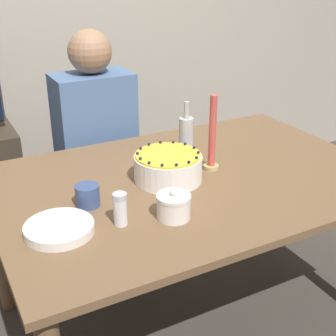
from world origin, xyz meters
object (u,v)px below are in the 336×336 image
(candle, at_px, (212,139))
(bottle, at_px, (186,137))
(cake, at_px, (168,167))
(person_man_blue_shirt, at_px, (97,162))
(sugar_shaker, at_px, (120,209))
(sugar_bowl, at_px, (174,206))

(candle, bearing_deg, bottle, 103.92)
(cake, relative_size, candle, 0.85)
(candle, relative_size, person_man_blue_shirt, 0.26)
(cake, height_order, sugar_shaker, cake)
(sugar_shaker, bearing_deg, bottle, 39.10)
(sugar_shaker, xyz_separation_m, bottle, (0.48, 0.39, 0.04))
(cake, xyz_separation_m, person_man_blue_shirt, (-0.05, 0.72, -0.25))
(cake, bearing_deg, bottle, 42.23)
(cake, relative_size, person_man_blue_shirt, 0.22)
(sugar_bowl, distance_m, candle, 0.45)
(sugar_bowl, height_order, sugar_shaker, sugar_shaker)
(cake, distance_m, sugar_shaker, 0.38)
(sugar_shaker, distance_m, candle, 0.58)
(bottle, distance_m, person_man_blue_shirt, 0.67)
(sugar_shaker, bearing_deg, candle, 24.81)
(sugar_shaker, height_order, candle, candle)
(sugar_bowl, distance_m, bottle, 0.53)
(candle, distance_m, person_man_blue_shirt, 0.82)
(sugar_shaker, height_order, bottle, bottle)
(cake, bearing_deg, sugar_shaker, -142.84)
(bottle, height_order, person_man_blue_shirt, person_man_blue_shirt)
(sugar_bowl, bearing_deg, candle, 40.03)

